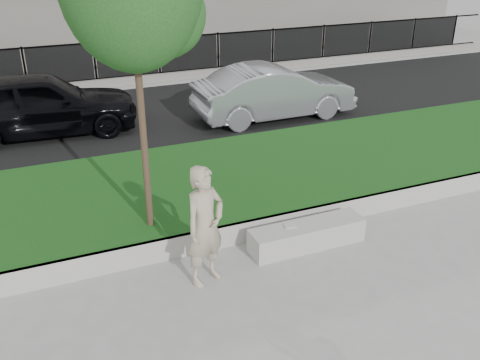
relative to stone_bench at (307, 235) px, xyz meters
name	(u,v)px	position (x,y,z in m)	size (l,w,h in m)	color
ground	(265,275)	(-1.03, -0.52, -0.21)	(90.00, 90.00, 0.00)	gray
grass_bank	(202,187)	(-1.03, 2.48, -0.01)	(34.00, 4.00, 0.40)	#0E3811
grass_kerb	(239,233)	(-1.03, 0.52, -0.01)	(34.00, 0.08, 0.40)	#A8A59D
street	(139,117)	(-1.03, 7.98, -0.19)	(34.00, 7.00, 0.04)	black
far_pavement	(110,79)	(-1.03, 12.48, -0.15)	(34.00, 3.00, 0.12)	gray
iron_fence	(114,72)	(-1.03, 11.48, 0.33)	(32.00, 0.30, 1.50)	slate
stone_bench	(307,235)	(0.00, 0.00, 0.00)	(2.03, 0.51, 0.42)	#A8A59D
man	(205,226)	(-1.91, -0.27, 0.75)	(0.70, 0.46, 1.91)	tan
book	(290,226)	(-0.30, 0.06, 0.22)	(0.20, 0.15, 0.02)	#BFB6A5
car_dark	(40,104)	(-3.67, 7.48, 0.66)	(1.95, 4.86, 1.66)	black
car_silver	(274,92)	(2.50, 6.36, 0.59)	(1.59, 4.57, 1.51)	#9A9CA3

